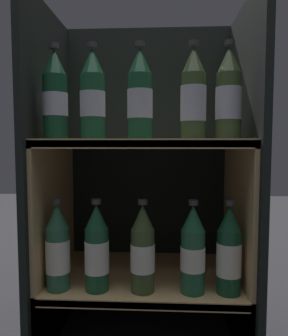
{
  "coord_description": "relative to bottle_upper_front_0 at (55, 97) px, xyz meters",
  "views": [
    {
      "loc": [
        0.05,
        -0.8,
        0.61
      ],
      "look_at": [
        0.0,
        0.13,
        0.54
      ],
      "focal_mm": 35.0,
      "sensor_mm": 36.0,
      "label": 1
    }
  ],
  "objects": [
    {
      "name": "bottle_lower_front_2",
      "position": [
        0.23,
        0.0,
        -0.41
      ],
      "size": [
        0.07,
        0.07,
        0.25
      ],
      "color": "#384C28",
      "rests_on": "shelf_lower"
    },
    {
      "name": "bottle_upper_front_4",
      "position": [
        0.45,
        0.0,
        -0.0
      ],
      "size": [
        0.07,
        0.07,
        0.25
      ],
      "color": "#384C28",
      "rests_on": "shelf_upper"
    },
    {
      "name": "bottle_lower_front_1",
      "position": [
        0.11,
        0.0,
        -0.41
      ],
      "size": [
        0.07,
        0.07,
        0.25
      ],
      "color": "#194C2D",
      "rests_on": "shelf_lower"
    },
    {
      "name": "bottle_upper_front_0",
      "position": [
        0.0,
        0.0,
        0.0
      ],
      "size": [
        0.07,
        0.07,
        0.25
      ],
      "color": "#144228",
      "rests_on": "shelf_upper"
    },
    {
      "name": "shelf_lower",
      "position": [
        0.23,
        0.11,
        -0.56
      ],
      "size": [
        0.57,
        0.38,
        0.21
      ],
      "color": "tan",
      "rests_on": "ground_plane"
    },
    {
      "name": "fridge_side_right",
      "position": [
        0.53,
        0.12,
        -0.23
      ],
      "size": [
        0.02,
        0.42,
        1.02
      ],
      "primitive_type": "cube",
      "color": "black",
      "rests_on": "ground_plane"
    },
    {
      "name": "bottle_lower_front_0",
      "position": [
        -0.0,
        0.0,
        -0.41
      ],
      "size": [
        0.07,
        0.07,
        0.25
      ],
      "color": "#285B42",
      "rests_on": "shelf_lower"
    },
    {
      "name": "fridge_side_left",
      "position": [
        -0.06,
        0.12,
        -0.23
      ],
      "size": [
        0.02,
        0.42,
        1.02
      ],
      "primitive_type": "cube",
      "color": "black",
      "rests_on": "ground_plane"
    },
    {
      "name": "shelf_upper",
      "position": [
        0.23,
        0.12,
        -0.3
      ],
      "size": [
        0.57,
        0.38,
        0.62
      ],
      "color": "tan",
      "rests_on": "ground_plane"
    },
    {
      "name": "bottle_upper_front_1",
      "position": [
        0.1,
        0.0,
        -0.0
      ],
      "size": [
        0.07,
        0.07,
        0.25
      ],
      "color": "#194C2D",
      "rests_on": "shelf_upper"
    },
    {
      "name": "bottle_upper_front_3",
      "position": [
        0.36,
        0.0,
        -0.0
      ],
      "size": [
        0.07,
        0.07,
        0.25
      ],
      "color": "#384C28",
      "rests_on": "shelf_upper"
    },
    {
      "name": "bottle_upper_front_2",
      "position": [
        0.23,
        0.0,
        -0.0
      ],
      "size": [
        0.07,
        0.07,
        0.25
      ],
      "color": "#194C2D",
      "rests_on": "shelf_upper"
    },
    {
      "name": "bottle_lower_front_4",
      "position": [
        0.46,
        0.0,
        -0.41
      ],
      "size": [
        0.07,
        0.07,
        0.25
      ],
      "color": "#144228",
      "rests_on": "shelf_lower"
    },
    {
      "name": "fridge_back_wall",
      "position": [
        0.23,
        0.32,
        -0.23
      ],
      "size": [
        0.61,
        0.02,
        1.02
      ],
      "primitive_type": "cube",
      "color": "black",
      "rests_on": "ground_plane"
    },
    {
      "name": "bottle_lower_front_3",
      "position": [
        0.37,
        0.0,
        -0.41
      ],
      "size": [
        0.07,
        0.07,
        0.25
      ],
      "color": "#1E5638",
      "rests_on": "shelf_lower"
    }
  ]
}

